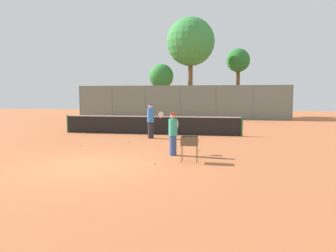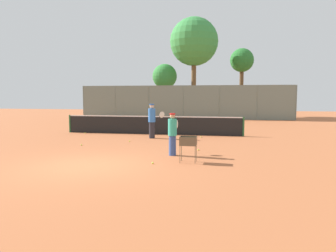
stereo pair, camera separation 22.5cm
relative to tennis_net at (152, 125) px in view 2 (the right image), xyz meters
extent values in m
plane|color=#B26038|center=(0.00, -8.84, -0.56)|extent=(80.00, 80.00, 0.00)
cylinder|color=#26592D|center=(-5.20, 0.00, -0.02)|extent=(0.10, 0.10, 1.07)
cylinder|color=#26592D|center=(5.20, 0.00, -0.02)|extent=(0.10, 0.10, 1.07)
cube|color=black|center=(0.00, 0.00, -0.05)|extent=(10.39, 0.01, 1.01)
cube|color=white|center=(0.00, 0.00, 0.48)|extent=(10.39, 0.02, 0.06)
cylinder|color=slate|center=(-10.29, 12.71, 1.05)|extent=(0.08, 0.08, 3.22)
cylinder|color=slate|center=(-6.86, 12.71, 1.05)|extent=(0.08, 0.08, 3.22)
cylinder|color=slate|center=(-3.43, 12.71, 1.05)|extent=(0.08, 0.08, 3.22)
cylinder|color=slate|center=(0.00, 12.71, 1.05)|extent=(0.08, 0.08, 3.22)
cylinder|color=slate|center=(3.43, 12.71, 1.05)|extent=(0.08, 0.08, 3.22)
cylinder|color=slate|center=(6.86, 12.71, 1.05)|extent=(0.08, 0.08, 3.22)
cylinder|color=slate|center=(10.29, 12.71, 1.05)|extent=(0.08, 0.08, 3.22)
cube|color=slate|center=(0.00, 12.71, 1.05)|extent=(20.58, 0.01, 3.22)
cylinder|color=brown|center=(-2.60, 16.58, 1.21)|extent=(0.40, 0.40, 3.53)
sphere|color=#338438|center=(-2.60, 16.58, 3.77)|extent=(2.65, 2.65, 2.65)
cylinder|color=brown|center=(0.61, 16.15, 2.61)|extent=(0.49, 0.49, 6.35)
sphere|color=#388E42|center=(0.61, 16.15, 7.29)|extent=(5.02, 5.02, 5.02)
cylinder|color=brown|center=(5.60, 18.66, 2.11)|extent=(0.44, 0.44, 5.33)
sphere|color=#28722D|center=(5.60, 18.66, 5.54)|extent=(2.58, 2.58, 2.58)
cylinder|color=#26262D|center=(0.40, -1.73, -0.13)|extent=(0.30, 0.30, 0.86)
cylinder|color=blue|center=(0.40, -1.73, 0.66)|extent=(0.38, 0.38, 0.72)
sphere|color=#DBB28C|center=(0.40, -1.73, 1.13)|extent=(0.23, 0.23, 0.23)
cylinder|color=#2659B2|center=(0.40, -1.73, 1.23)|extent=(0.24, 0.24, 0.06)
cylinder|color=black|center=(0.77, -1.77, 0.48)|extent=(0.15, 0.04, 0.27)
ellipsoid|color=silver|center=(0.95, -1.78, 0.70)|extent=(0.40, 0.07, 0.43)
cylinder|color=#334C8C|center=(2.34, -6.44, -0.18)|extent=(0.27, 0.27, 0.75)
cylinder|color=teal|center=(2.34, -6.44, 0.51)|extent=(0.33, 0.33, 0.63)
sphere|color=tan|center=(2.34, -6.44, 0.93)|extent=(0.20, 0.20, 0.20)
cylinder|color=red|center=(2.34, -6.44, 1.01)|extent=(0.21, 0.21, 0.05)
cylinder|color=black|center=(2.40, -6.10, 0.35)|extent=(0.05, 0.15, 0.27)
ellipsoid|color=silver|center=(2.43, -5.93, 0.57)|extent=(0.09, 0.40, 0.43)
cylinder|color=brown|center=(2.84, -7.79, -0.27)|extent=(0.02, 0.02, 0.58)
cylinder|color=brown|center=(3.35, -7.79, -0.27)|extent=(0.02, 0.02, 0.58)
cylinder|color=brown|center=(2.84, -7.43, -0.27)|extent=(0.02, 0.02, 0.58)
cylinder|color=brown|center=(3.35, -7.43, -0.27)|extent=(0.02, 0.02, 0.58)
cube|color=brown|center=(3.09, -7.61, 0.03)|extent=(0.55, 0.40, 0.01)
cube|color=brown|center=(3.09, -7.81, 0.17)|extent=(0.55, 0.01, 0.30)
cube|color=brown|center=(3.09, -7.41, 0.17)|extent=(0.55, 0.01, 0.30)
cube|color=brown|center=(2.82, -7.61, 0.17)|extent=(0.01, 0.40, 0.30)
cube|color=brown|center=(3.37, -7.61, 0.17)|extent=(0.01, 0.40, 0.30)
sphere|color=#D1E54C|center=(2.94, -7.68, 0.07)|extent=(0.07, 0.07, 0.07)
sphere|color=#D1E54C|center=(3.23, -7.70, 0.12)|extent=(0.07, 0.07, 0.07)
sphere|color=#D1E54C|center=(3.00, -7.61, 0.07)|extent=(0.07, 0.07, 0.07)
sphere|color=#D1E54C|center=(2.95, -7.60, 0.12)|extent=(0.07, 0.07, 0.07)
sphere|color=#D1E54C|center=(2.87, -7.64, 0.07)|extent=(0.07, 0.07, 0.07)
sphere|color=#D1E54C|center=(3.23, -7.55, 0.12)|extent=(0.07, 0.07, 0.07)
sphere|color=#D1E54C|center=(3.09, -7.57, 0.07)|extent=(0.07, 0.07, 0.07)
sphere|color=#D1E54C|center=(2.96, -7.48, 0.07)|extent=(0.07, 0.07, 0.07)
sphere|color=#D1E54C|center=(3.23, -7.57, 0.12)|extent=(0.07, 0.07, 0.07)
sphere|color=#D1E54C|center=(3.06, -7.48, 0.07)|extent=(0.07, 0.07, 0.07)
sphere|color=#D1E54C|center=(-2.12, -4.85, -0.53)|extent=(0.07, 0.07, 0.07)
sphere|color=#D1E54C|center=(2.94, -1.00, -0.53)|extent=(0.07, 0.07, 0.07)
sphere|color=#D1E54C|center=(-4.00, -0.47, -0.53)|extent=(0.07, 0.07, 0.07)
sphere|color=#D1E54C|center=(3.20, -5.18, -0.53)|extent=(0.07, 0.07, 0.07)
sphere|color=#D1E54C|center=(1.97, -8.11, -0.53)|extent=(0.07, 0.07, 0.07)
sphere|color=#D1E54C|center=(-0.36, -3.25, -0.53)|extent=(0.07, 0.07, 0.07)
cube|color=#3F4C8C|center=(-3.64, 17.46, -0.11)|extent=(4.20, 1.70, 0.90)
cube|color=#33383D|center=(-3.84, 17.46, 0.69)|extent=(2.20, 1.50, 0.70)
camera|label=1|loc=(4.26, -18.53, 1.70)|focal=35.00mm
camera|label=2|loc=(4.48, -18.49, 1.70)|focal=35.00mm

